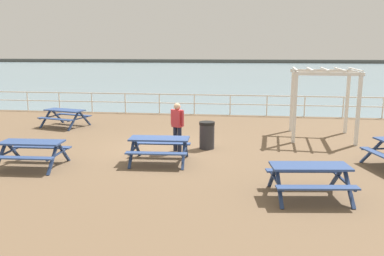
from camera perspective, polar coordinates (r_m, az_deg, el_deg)
ground_plane at (r=13.74m, az=-3.93°, el=-3.53°), size 30.00×24.00×0.20m
sea_band at (r=65.89m, az=5.55°, el=8.24°), size 142.00×90.00×0.01m
distant_shoreline at (r=108.84m, az=6.53°, el=9.38°), size 142.00×6.00×1.80m
seaward_railing at (r=21.10m, az=0.34°, el=4.04°), size 23.07×0.07×1.08m
picnic_table_near_left at (r=12.44m, az=-22.17°, el=-2.67°), size 1.88×1.63×0.80m
picnic_table_near_right at (r=9.61m, az=16.68°, el=-6.27°), size 1.98×1.74×0.80m
picnic_table_mid_centre at (r=12.04m, az=-4.75°, el=-2.31°), size 1.89×1.64×0.80m
picnic_table_far_left at (r=18.52m, az=-17.94°, el=1.96°), size 2.13×1.92×0.80m
visitor at (r=13.25m, az=-2.14°, el=0.59°), size 0.48×0.35×1.66m
lattice_pergola at (r=16.06m, az=18.52°, el=5.66°), size 2.58×2.70×2.70m
litter_bin at (r=13.72m, az=2.17°, el=-1.04°), size 0.55×0.55×0.95m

